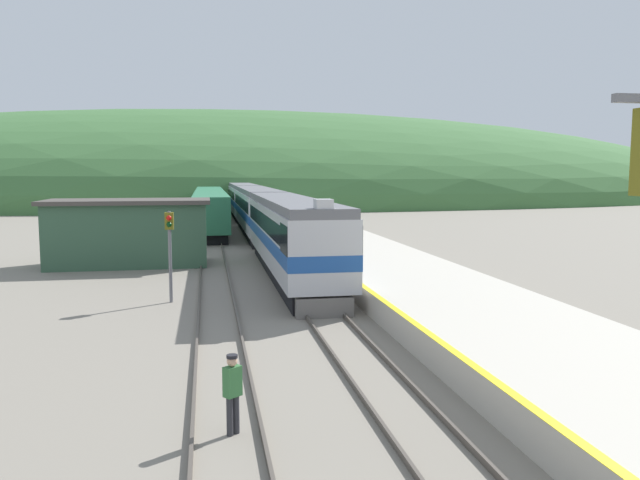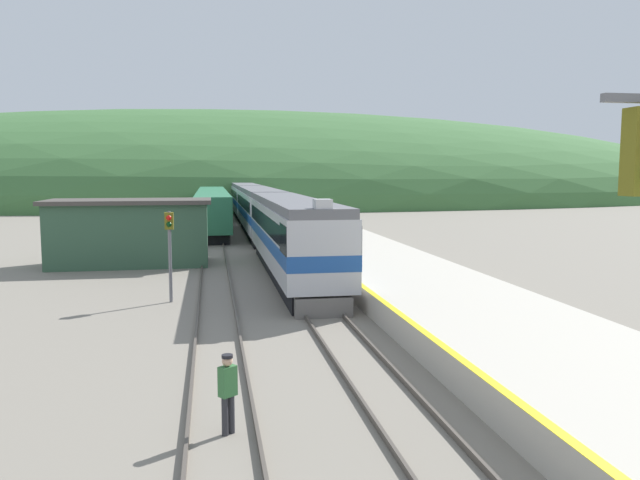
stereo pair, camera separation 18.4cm
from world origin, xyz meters
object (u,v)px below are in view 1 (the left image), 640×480
at_px(express_train_lead_car, 291,234).
at_px(signal_post_siding, 170,237).
at_px(carriage_second, 257,210).
at_px(carriage_fourth, 234,193).
at_px(carriage_third, 242,199).
at_px(siding_train, 210,208).
at_px(track_worker, 233,389).

xyz_separation_m(express_train_lead_car, signal_post_siding, (-5.87, -5.73, 0.52)).
distance_m(carriage_second, carriage_fourth, 44.33).
height_order(carriage_third, signal_post_siding, carriage_third).
bearing_deg(express_train_lead_car, carriage_second, 90.00).
height_order(carriage_second, carriage_third, same).
bearing_deg(signal_post_siding, carriage_second, 77.98).
height_order(carriage_second, siding_train, carriage_second).
xyz_separation_m(express_train_lead_car, siding_train, (-3.99, 32.07, -0.37)).
relative_size(express_train_lead_car, signal_post_siding, 5.22).
xyz_separation_m(carriage_fourth, track_worker, (-3.86, -85.82, -1.26)).
bearing_deg(siding_train, express_train_lead_car, -82.91).
height_order(express_train_lead_car, carriage_third, express_train_lead_car).
bearing_deg(signal_post_siding, carriage_fourth, 85.33).
xyz_separation_m(carriage_third, carriage_fourth, (0.00, 22.16, 0.00)).
relative_size(carriage_third, carriage_fourth, 1.00).
relative_size(carriage_second, track_worker, 12.44).
bearing_deg(carriage_second, signal_post_siding, -102.02).
bearing_deg(carriage_third, carriage_second, -90.00).
xyz_separation_m(siding_train, signal_post_siding, (-1.88, -37.80, 0.89)).
height_order(express_train_lead_car, track_worker, express_train_lead_car).
distance_m(express_train_lead_car, siding_train, 32.32).
relative_size(express_train_lead_car, track_worker, 11.76).
height_order(express_train_lead_car, signal_post_siding, express_train_lead_car).
xyz_separation_m(carriage_third, siding_train, (-3.99, -11.91, -0.36)).
bearing_deg(signal_post_siding, express_train_lead_car, 44.32).
relative_size(carriage_fourth, signal_post_siding, 5.52).
distance_m(carriage_second, siding_train, 11.01).
xyz_separation_m(signal_post_siding, track_worker, (2.01, -13.95, -1.80)).
relative_size(carriage_third, siding_train, 0.60).
bearing_deg(track_worker, siding_train, 90.14).
bearing_deg(express_train_lead_car, carriage_fourth, 90.00).
xyz_separation_m(carriage_fourth, signal_post_siding, (-5.87, -71.87, 0.53)).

